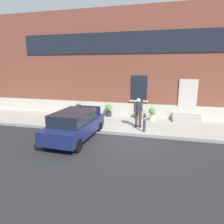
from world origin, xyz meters
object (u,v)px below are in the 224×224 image
at_px(person_on_phone, 138,111).
at_px(planter_olive, 79,109).
at_px(hatchback_car_navy, 75,125).
at_px(planter_terracotta, 140,113).
at_px(bollard_near_person, 144,122).
at_px(planter_charcoal, 109,110).
at_px(planter_cream, 152,114).

xyz_separation_m(person_on_phone, planter_olive, (-4.59, 1.96, -0.54)).
bearing_deg(hatchback_car_navy, planter_terracotta, 56.84).
distance_m(planter_olive, planter_terracotta, 4.46).
distance_m(bollard_near_person, planter_charcoal, 3.99).
bearing_deg(planter_olive, planter_cream, -2.26).
height_order(person_on_phone, planter_olive, person_on_phone).
relative_size(planter_olive, planter_terracotta, 1.00).
bearing_deg(planter_terracotta, planter_cream, -10.72).
height_order(hatchback_car_navy, planter_charcoal, hatchback_car_navy).
distance_m(hatchback_car_navy, planter_terracotta, 5.10).
height_order(planter_charcoal, planter_terracotta, same).
bearing_deg(planter_charcoal, planter_olive, -175.39).
bearing_deg(planter_charcoal, planter_terracotta, -5.88).
xyz_separation_m(person_on_phone, planter_terracotta, (-0.13, 1.91, -0.54)).
distance_m(bollard_near_person, person_on_phone, 0.95).
bearing_deg(person_on_phone, planter_cream, 81.76).
bearing_deg(hatchback_car_navy, planter_olive, 111.17).
bearing_deg(planter_charcoal, hatchback_car_navy, -97.08).
bearing_deg(planter_cream, bollard_near_person, -96.71).
bearing_deg(planter_cream, planter_charcoal, 172.78).
distance_m(hatchback_car_navy, person_on_phone, 3.77).
relative_size(person_on_phone, planter_charcoal, 2.03).
relative_size(planter_charcoal, planter_cream, 1.00).
relative_size(planter_charcoal, planter_terracotta, 1.00).
distance_m(hatchback_car_navy, planter_olive, 4.64).
bearing_deg(bollard_near_person, planter_cream, 83.29).
xyz_separation_m(person_on_phone, planter_charcoal, (-2.36, 2.14, -0.54)).
height_order(planter_charcoal, planter_cream, same).
bearing_deg(person_on_phone, planter_charcoal, 151.85).
height_order(hatchback_car_navy, bollard_near_person, hatchback_car_navy).
bearing_deg(planter_terracotta, person_on_phone, -86.19).
height_order(bollard_near_person, planter_cream, bollard_near_person).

